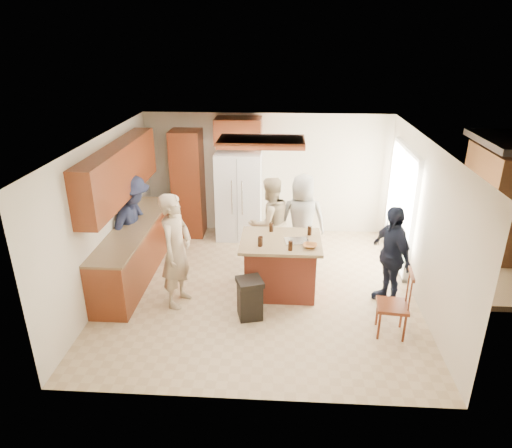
# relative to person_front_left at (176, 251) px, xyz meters

# --- Properties ---
(room_shell) EXTENTS (8.00, 5.20, 5.00)m
(room_shell) POSITION_rel_person_front_left_xyz_m (5.63, 2.13, -0.04)
(room_shell) COLOR tan
(room_shell) RESTS_ON ground
(person_front_left) EXTENTS (0.64, 0.76, 1.82)m
(person_front_left) POSITION_rel_person_front_left_xyz_m (0.00, 0.00, 0.00)
(person_front_left) COLOR #9E896C
(person_front_left) RESTS_ON ground
(person_behind_left) EXTENTS (0.96, 0.86, 1.68)m
(person_behind_left) POSITION_rel_person_front_left_xyz_m (1.37, 1.34, -0.07)
(person_behind_left) COLOR tan
(person_behind_left) RESTS_ON ground
(person_behind_right) EXTENTS (0.84, 0.56, 1.69)m
(person_behind_right) POSITION_rel_person_front_left_xyz_m (1.95, 1.50, -0.06)
(person_behind_right) COLOR gray
(person_behind_right) RESTS_ON ground
(person_side_right) EXTENTS (0.77, 1.05, 1.60)m
(person_side_right) POSITION_rel_person_front_left_xyz_m (3.27, 0.27, -0.11)
(person_side_right) COLOR black
(person_side_right) RESTS_ON ground
(person_counter) EXTENTS (0.78, 1.23, 1.76)m
(person_counter) POSITION_rel_person_front_left_xyz_m (-0.98, 1.05, -0.03)
(person_counter) COLOR #191D32
(person_counter) RESTS_ON ground
(left_cabinetry) EXTENTS (0.64, 3.00, 2.30)m
(left_cabinetry) POSITION_rel_person_front_left_xyz_m (-0.99, 0.89, 0.05)
(left_cabinetry) COLOR maroon
(left_cabinetry) RESTS_ON ground
(back_wall_units) EXTENTS (1.80, 0.60, 2.45)m
(back_wall_units) POSITION_rel_person_front_left_xyz_m (-0.08, 2.69, 0.47)
(back_wall_units) COLOR maroon
(back_wall_units) RESTS_ON ground
(refrigerator) EXTENTS (0.90, 0.76, 1.80)m
(refrigerator) POSITION_rel_person_front_left_xyz_m (0.70, 2.61, -0.01)
(refrigerator) COLOR white
(refrigerator) RESTS_ON ground
(kitchen_island) EXTENTS (1.28, 1.03, 0.93)m
(kitchen_island) POSITION_rel_person_front_left_xyz_m (1.58, 0.45, -0.44)
(kitchen_island) COLOR #AC432C
(kitchen_island) RESTS_ON ground
(island_items) EXTENTS (0.92, 0.76, 0.15)m
(island_items) POSITION_rel_person_front_left_xyz_m (1.76, 0.33, 0.06)
(island_items) COLOR silver
(island_items) RESTS_ON kitchen_island
(trash_bin) EXTENTS (0.46, 0.46, 0.63)m
(trash_bin) POSITION_rel_person_front_left_xyz_m (1.14, -0.32, -0.59)
(trash_bin) COLOR black
(trash_bin) RESTS_ON ground
(spindle_chair) EXTENTS (0.46, 0.46, 0.99)m
(spindle_chair) POSITION_rel_person_front_left_xyz_m (3.17, -0.61, -0.46)
(spindle_chair) COLOR maroon
(spindle_chair) RESTS_ON ground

